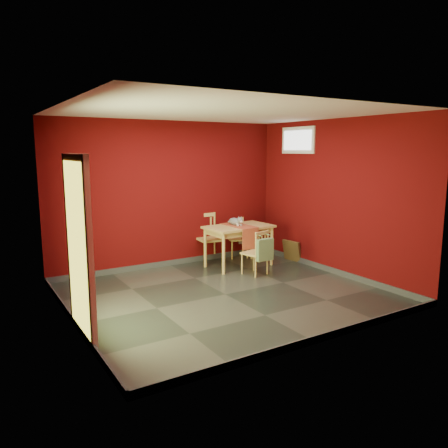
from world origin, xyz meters
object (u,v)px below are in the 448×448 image
dining_table (239,231)px  chair_near (256,252)px  chair_far_right (237,237)px  tote_bag (265,250)px  picture_frame (292,251)px  chair_far_left (209,237)px  cat (235,220)px

dining_table → chair_near: chair_near is taller
chair_far_right → chair_near: size_ratio=1.01×
tote_bag → picture_frame: (1.13, 0.61, -0.28)m
dining_table → chair_far_right: 0.79m
chair_far_right → chair_far_left: bearing=-176.6°
cat → chair_near: bearing=-74.6°
dining_table → cat: (-0.02, 0.10, 0.19)m
chair_far_left → chair_far_right: (0.69, 0.04, -0.08)m
chair_near → cat: 0.88m
dining_table → cat: cat is taller
dining_table → cat: 0.22m
chair_near → cat: bearing=87.3°
chair_far_right → picture_frame: (0.72, -0.87, -0.20)m
picture_frame → dining_table: bearing=168.2°
cat → picture_frame: size_ratio=0.91×
chair_far_right → chair_near: chair_far_right is taller
chair_near → tote_bag: bearing=-81.9°
dining_table → tote_bag: (-0.03, -0.84, -0.19)m
tote_bag → cat: cat is taller
chair_far_right → picture_frame: size_ratio=1.88×
tote_bag → picture_frame: bearing=28.3°
chair_far_left → picture_frame: size_ratio=2.24×
chair_near → cat: cat is taller
dining_table → picture_frame: size_ratio=3.01×
chair_near → tote_bag: chair_near is taller
dining_table → chair_near: size_ratio=1.61×
chair_far_left → picture_frame: chair_far_left is taller
chair_near → dining_table: bearing=85.1°
tote_bag → cat: 1.01m
tote_bag → cat: bearing=89.6°
chair_near → tote_bag: (0.03, -0.20, 0.08)m
picture_frame → cat: bearing=163.7°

